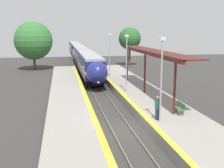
# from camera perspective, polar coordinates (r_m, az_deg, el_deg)

# --- Properties ---
(ground_plane) EXTENTS (120.00, 120.00, 0.00)m
(ground_plane) POSITION_cam_1_polar(r_m,az_deg,el_deg) (20.87, 1.91, -9.46)
(ground_plane) COLOR #383533
(rail_left) EXTENTS (0.08, 90.00, 0.15)m
(rail_left) POSITION_cam_1_polar(r_m,az_deg,el_deg) (20.71, -0.06, -9.39)
(rail_left) COLOR slate
(rail_left) RESTS_ON ground_plane
(rail_right) EXTENTS (0.08, 90.00, 0.15)m
(rail_right) POSITION_cam_1_polar(r_m,az_deg,el_deg) (21.00, 3.85, -9.12)
(rail_right) COLOR slate
(rail_right) RESTS_ON ground_plane
(train) EXTENTS (2.73, 62.53, 3.77)m
(train) POSITION_cam_1_polar(r_m,az_deg,el_deg) (62.99, -6.57, 6.16)
(train) COLOR black
(train) RESTS_ON ground_plane
(platform_right) EXTENTS (4.77, 64.00, 0.87)m
(platform_right) POSITION_cam_1_polar(r_m,az_deg,el_deg) (21.93, 12.52, -7.52)
(platform_right) COLOR gray
(platform_right) RESTS_ON ground_plane
(platform_left) EXTENTS (3.72, 64.00, 0.87)m
(platform_left) POSITION_cam_1_polar(r_m,az_deg,el_deg) (20.31, -8.10, -8.86)
(platform_left) COLOR gray
(platform_left) RESTS_ON ground_plane
(platform_bench) EXTENTS (0.44, 1.50, 0.89)m
(platform_bench) POSITION_cam_1_polar(r_m,az_deg,el_deg) (22.50, 13.56, -4.70)
(platform_bench) COLOR #4C6B4C
(platform_bench) RESTS_ON platform_right
(person_waiting) EXTENTS (0.36, 0.23, 1.78)m
(person_waiting) POSITION_cam_1_polar(r_m,az_deg,el_deg) (20.53, 9.26, -4.70)
(person_waiting) COLOR navy
(person_waiting) RESTS_ON platform_right
(railway_signal) EXTENTS (0.28, 0.28, 4.59)m
(railway_signal) POSITION_cam_1_polar(r_m,az_deg,el_deg) (51.06, -8.05, 5.75)
(railway_signal) COLOR #59595E
(railway_signal) RESTS_ON ground_plane
(lamppost_near) EXTENTS (0.36, 0.20, 5.95)m
(lamppost_near) POSITION_cam_1_polar(r_m,az_deg,el_deg) (19.56, 9.99, 1.83)
(lamppost_near) COLOR #9E9EA3
(lamppost_near) RESTS_ON platform_right
(lamppost_mid) EXTENTS (0.36, 0.20, 5.95)m
(lamppost_mid) POSITION_cam_1_polar(r_m,az_deg,el_deg) (29.40, 2.99, 4.96)
(lamppost_mid) COLOR #9E9EA3
(lamppost_mid) RESTS_ON platform_right
(lamppost_far) EXTENTS (0.36, 0.20, 5.95)m
(lamppost_far) POSITION_cam_1_polar(r_m,az_deg,el_deg) (39.50, -0.50, 6.48)
(lamppost_far) COLOR #9E9EA3
(lamppost_far) RESTS_ON platform_right
(station_canopy) EXTENTS (2.02, 18.52, 4.37)m
(station_canopy) POSITION_cam_1_polar(r_m,az_deg,el_deg) (29.03, 7.86, 6.21)
(station_canopy) COLOR #511E19
(station_canopy) RESTS_ON platform_right
(background_tree_left) EXTENTS (6.96, 6.96, 8.84)m
(background_tree_left) POSITION_cam_1_polar(r_m,az_deg,el_deg) (54.02, -15.69, 8.46)
(background_tree_left) COLOR brown
(background_tree_left) RESTS_ON ground_plane
(background_tree_right) EXTENTS (4.58, 4.58, 7.86)m
(background_tree_right) POSITION_cam_1_polar(r_m,az_deg,el_deg) (58.71, 3.62, 9.18)
(background_tree_right) COLOR brown
(background_tree_right) RESTS_ON ground_plane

